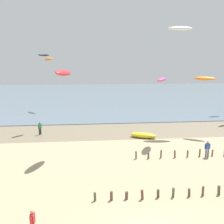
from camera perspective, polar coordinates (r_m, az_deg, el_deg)
name	(u,v)px	position (r m, az deg, el deg)	size (l,w,h in m)	color
wet_sand_strip	(110,131)	(36.34, -0.38, -4.22)	(120.00, 8.48, 0.01)	#84755B
sea	(98,95)	(74.83, -3.20, 3.72)	(160.00, 70.00, 0.10)	slate
groyne_mid	(224,152)	(29.45, 23.43, -8.04)	(17.42, 0.31, 0.91)	brown
person_nearest_camera	(207,148)	(28.23, 20.18, -7.51)	(0.57, 0.26, 1.71)	#4C4C56
person_mid_beach	(40,128)	(35.78, -15.54, -3.37)	(0.42, 0.44, 1.71)	#232328
person_right_flank	(33,223)	(15.98, -16.99, -22.28)	(0.24, 0.57, 1.71)	#383842
grounded_kite	(143,135)	(33.43, 6.84, -5.07)	(3.37, 1.21, 0.67)	yellow
kite_aloft_0	(162,80)	(30.77, 10.82, 6.96)	(2.94, 0.94, 0.47)	#E54C99
kite_aloft_2	(44,55)	(38.10, -14.76, 11.99)	(1.89, 0.60, 0.30)	black
kite_aloft_3	(180,28)	(37.59, 14.77, 17.34)	(3.33, 1.06, 0.53)	white
kite_aloft_6	(49,59)	(53.20, -13.73, 11.22)	(2.96, 0.95, 0.47)	orange
kite_aloft_7	(63,73)	(26.55, -10.65, 8.48)	(3.08, 0.99, 0.49)	red
kite_aloft_8	(205,78)	(36.12, 19.68, 6.96)	(2.74, 0.88, 0.44)	orange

